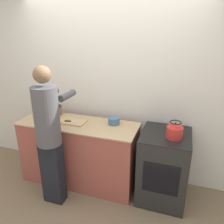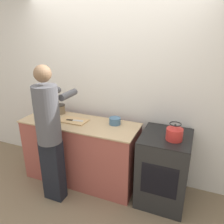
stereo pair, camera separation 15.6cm
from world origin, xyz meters
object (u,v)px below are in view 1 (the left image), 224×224
oven (163,166)px  bowl_prep (114,121)px  person (49,133)px  kettle (175,131)px  cutting_board (72,122)px  knife (73,121)px  canister_jar (57,110)px

oven → bowl_prep: bowl_prep is taller
oven → person: (-1.30, -0.50, 0.50)m
person → bowl_prep: size_ratio=11.46×
oven → kettle: size_ratio=4.55×
kettle → bowl_prep: 0.80m
oven → cutting_board: (-1.25, -0.04, 0.46)m
oven → person: 1.48m
bowl_prep → cutting_board: bearing=-167.7°
person → knife: 0.45m
kettle → knife: bearing=179.0°
knife → bowl_prep: bowl_prep is taller
oven → canister_jar: canister_jar is taller
kettle → canister_jar: kettle is taller
kettle → canister_jar: (-1.68, 0.22, -0.02)m
oven → knife: 1.32m
person → bowl_prep: 0.84m
cutting_board → canister_jar: bearing=151.3°
oven → cutting_board: bearing=-178.3°
canister_jar → knife: bearing=-28.8°
bowl_prep → canister_jar: 0.90m
cutting_board → knife: size_ratio=1.58×
kettle → canister_jar: size_ratio=1.35×
knife → person: bearing=-107.9°
person → bowl_prep: person is taller
oven → knife: (-1.23, -0.05, 0.48)m
person → knife: person is taller
oven → cutting_board: size_ratio=2.41×
knife → bowl_prep: bearing=4.6°
person → kettle: person is taller
bowl_prep → canister_jar: canister_jar is taller
knife → bowl_prep: size_ratio=1.58×
oven → person: person is taller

